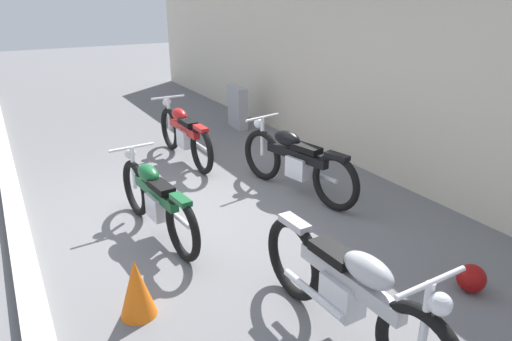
% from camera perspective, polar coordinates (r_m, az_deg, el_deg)
% --- Properties ---
extents(ground_plane, '(40.00, 40.00, 0.00)m').
position_cam_1_polar(ground_plane, '(6.08, -9.99, -5.39)').
color(ground_plane, slate).
extents(building_wall, '(18.00, 0.30, 2.77)m').
position_cam_1_polar(building_wall, '(7.37, 15.08, 10.27)').
color(building_wall, beige).
rests_on(building_wall, ground_plane).
extents(curb_strip, '(18.00, 0.24, 0.12)m').
position_cam_1_polar(curb_strip, '(5.80, -26.48, -8.13)').
color(curb_strip, '#B7B2A8').
rests_on(curb_strip, ground_plane).
extents(stone_marker, '(0.62, 0.24, 0.84)m').
position_cam_1_polar(stone_marker, '(9.74, -2.24, 7.63)').
color(stone_marker, '#9E9EA3').
rests_on(stone_marker, ground_plane).
extents(helmet, '(0.27, 0.27, 0.27)m').
position_cam_1_polar(helmet, '(4.98, 24.58, -11.75)').
color(helmet, maroon).
rests_on(helmet, ground_plane).
extents(traffic_cone, '(0.32, 0.32, 0.55)m').
position_cam_1_polar(traffic_cone, '(4.30, -14.24, -13.58)').
color(traffic_cone, orange).
rests_on(traffic_cone, ground_plane).
extents(motorcycle_black, '(2.14, 0.71, 0.97)m').
position_cam_1_polar(motorcycle_black, '(6.49, 4.78, 1.12)').
color(motorcycle_black, black).
rests_on(motorcycle_black, ground_plane).
extents(motorcycle_silver, '(2.22, 0.62, 0.99)m').
position_cam_1_polar(motorcycle_silver, '(3.84, 11.17, -14.20)').
color(motorcycle_silver, black).
rests_on(motorcycle_silver, ground_plane).
extents(motorcycle_red, '(2.13, 0.59, 0.95)m').
position_cam_1_polar(motorcycle_red, '(7.87, -8.68, 4.45)').
color(motorcycle_red, black).
rests_on(motorcycle_red, ground_plane).
extents(motorcycle_green, '(2.02, 0.56, 0.90)m').
position_cam_1_polar(motorcycle_green, '(5.50, -12.01, -3.43)').
color(motorcycle_green, black).
rests_on(motorcycle_green, ground_plane).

